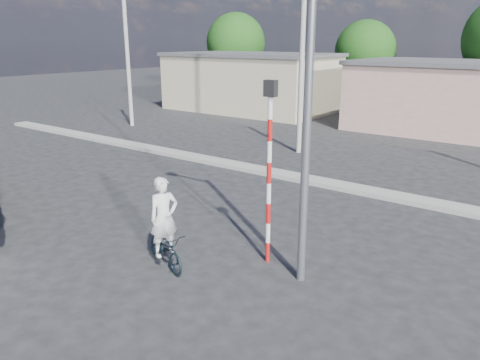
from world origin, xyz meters
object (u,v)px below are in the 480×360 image
Objects in this scene: bicycle at (166,249)px; streetlight at (303,52)px; cyclist at (165,229)px; traffic_pole at (269,158)px.

bicycle is 0.19× the size of streetlight.
cyclist is 0.21× the size of streetlight.
bicycle is 5.46m from streetlight.
streetlight reaches higher than bicycle.
cyclist is at bearing 19.93° from bicycle.
streetlight reaches higher than cyclist.
bicycle is 0.39× the size of traffic_pole.
streetlight is at bearing -43.45° from bicycle.
bicycle is 0.89× the size of cyclist.
traffic_pole is 0.48× the size of streetlight.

